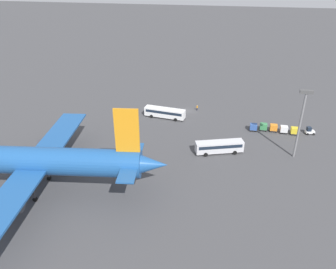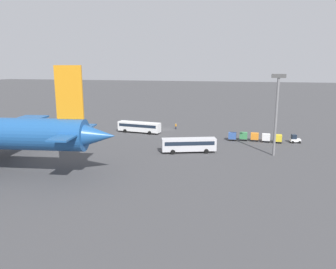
% 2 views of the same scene
% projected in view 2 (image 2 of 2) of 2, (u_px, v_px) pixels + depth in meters
% --- Properties ---
extents(ground_plane, '(600.00, 600.00, 0.00)m').
position_uv_depth(ground_plane, '(166.00, 129.00, 97.07)').
color(ground_plane, '#424244').
extents(shuttle_bus_near, '(12.56, 4.21, 3.01)m').
position_uv_depth(shuttle_bus_near, '(139.00, 126.00, 91.99)').
color(shuttle_bus_near, white).
rests_on(shuttle_bus_near, ground).
extents(shuttle_bus_far, '(11.92, 6.24, 3.12)m').
position_uv_depth(shuttle_bus_far, '(189.00, 144.00, 71.13)').
color(shuttle_bus_far, silver).
rests_on(shuttle_bus_far, ground).
extents(baggage_tug, '(2.63, 2.08, 2.10)m').
position_uv_depth(baggage_tug, '(295.00, 139.00, 80.11)').
color(baggage_tug, white).
rests_on(baggage_tug, ground).
extents(worker_person, '(0.38, 0.38, 1.74)m').
position_uv_depth(worker_person, '(176.00, 126.00, 97.32)').
color(worker_person, '#1E1E2D').
rests_on(worker_person, ground).
extents(cargo_cart_yellow, '(2.00, 1.69, 2.06)m').
position_uv_depth(cargo_cart_yellow, '(278.00, 138.00, 79.93)').
color(cargo_cart_yellow, '#38383D').
rests_on(cargo_cart_yellow, ground).
extents(cargo_cart_white, '(2.00, 1.69, 2.06)m').
position_uv_depth(cargo_cart_white, '(266.00, 137.00, 80.88)').
color(cargo_cart_white, '#38383D').
rests_on(cargo_cart_white, ground).
extents(cargo_cart_orange, '(2.00, 1.69, 2.06)m').
position_uv_depth(cargo_cart_orange, '(255.00, 136.00, 81.95)').
color(cargo_cart_orange, '#38383D').
rests_on(cargo_cart_orange, ground).
extents(cargo_cart_green, '(2.00, 1.69, 2.06)m').
position_uv_depth(cargo_cart_green, '(243.00, 136.00, 82.64)').
color(cargo_cart_green, '#38383D').
rests_on(cargo_cart_green, ground).
extents(cargo_cart_blue, '(2.00, 1.69, 2.06)m').
position_uv_depth(cargo_cart_blue, '(232.00, 136.00, 82.56)').
color(cargo_cart_blue, '#38383D').
rests_on(cargo_cart_blue, ground).
extents(light_pole, '(2.80, 0.70, 16.94)m').
position_uv_depth(light_pole, '(277.00, 106.00, 66.84)').
color(light_pole, slate).
rests_on(light_pole, ground).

